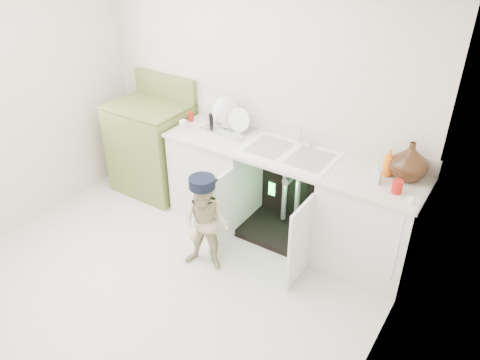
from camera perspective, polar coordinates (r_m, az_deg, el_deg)
name	(u,v)px	position (r m, az deg, el deg)	size (l,w,h in m)	color
ground	(161,284)	(4.19, -9.56, -12.41)	(3.50, 3.50, 0.00)	beige
room_shell	(146,156)	(3.46, -11.34, 2.84)	(6.00, 5.50, 1.26)	silver
counter_run	(290,194)	(4.41, 6.07, -1.72)	(2.44, 1.02, 1.22)	silver
avocado_stove	(153,147)	(5.23, -10.58, 4.02)	(0.81, 0.65, 1.26)	olive
repair_worker	(206,224)	(4.03, -4.19, -5.39)	(0.68, 0.67, 0.91)	beige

